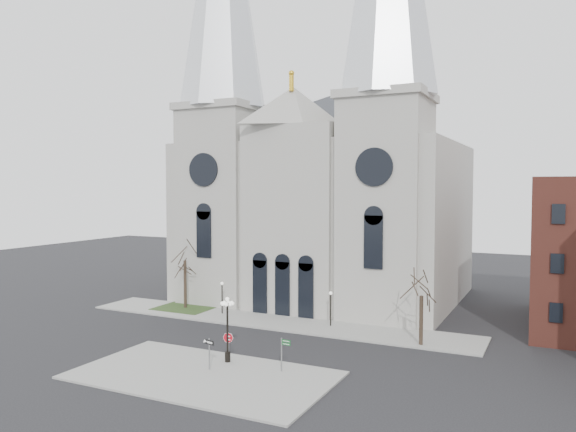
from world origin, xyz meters
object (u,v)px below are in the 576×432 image
at_px(globe_lamp, 227,321).
at_px(street_name_sign, 283,352).
at_px(one_way_sign, 209,349).
at_px(stop_sign, 228,341).

distance_m(globe_lamp, street_name_sign, 4.95).
bearing_deg(street_name_sign, one_way_sign, -157.30).
height_order(stop_sign, one_way_sign, one_way_sign).
bearing_deg(street_name_sign, globe_lamp, 179.35).
distance_m(one_way_sign, street_name_sign, 5.25).
xyz_separation_m(stop_sign, globe_lamp, (-0.03, -0.07, 1.47)).
height_order(globe_lamp, street_name_sign, globe_lamp).
height_order(one_way_sign, street_name_sign, street_name_sign).
relative_size(stop_sign, one_way_sign, 0.98).
xyz_separation_m(stop_sign, street_name_sign, (4.63, -0.23, -0.19)).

